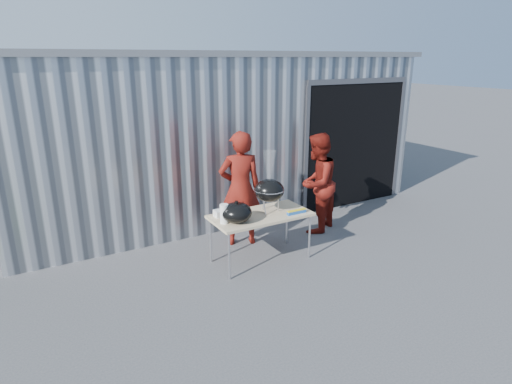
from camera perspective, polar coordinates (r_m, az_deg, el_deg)
ground at (r=6.31m, az=0.12°, el=-10.82°), size 80.00×80.00×0.00m
building at (r=10.20m, az=-8.43°, el=9.14°), size 8.20×6.20×3.10m
folding_table at (r=6.42m, az=0.62°, el=-3.32°), size 1.50×0.75×0.75m
kettle_grill at (r=6.38m, az=1.77°, el=0.86°), size 0.46×0.46×0.94m
grill_lid at (r=6.07m, az=-2.61°, el=-2.75°), size 0.44×0.44×0.32m
paper_towels at (r=6.04m, az=-4.28°, el=-2.92°), size 0.12×0.12×0.28m
white_tub at (r=6.33m, az=-4.67°, el=-2.82°), size 0.20×0.15×0.10m
foil_box at (r=6.45m, az=5.42°, el=-2.65°), size 0.32×0.05×0.06m
person_cook at (r=6.96m, az=-2.13°, el=0.42°), size 0.80×0.64×1.90m
person_bystander at (r=7.58m, az=8.11°, el=1.16°), size 1.07×1.00×1.77m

